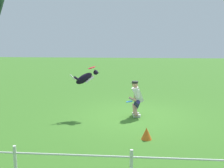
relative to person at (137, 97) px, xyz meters
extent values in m
plane|color=#397024|center=(0.11, 0.06, -0.70)|extent=(60.00, 60.00, 0.00)
cube|color=silver|center=(0.03, -0.14, -0.65)|extent=(0.26, 0.10, 0.10)
cylinder|color=tan|center=(0.08, -0.13, -0.46)|extent=(0.17, 0.32, 0.37)
cylinder|color=navy|center=(0.02, -0.12, -0.23)|extent=(0.22, 0.42, 0.37)
cube|color=silver|center=(-0.02, 0.14, -0.65)|extent=(0.26, 0.10, 0.10)
cylinder|color=tan|center=(0.03, 0.15, -0.46)|extent=(0.17, 0.32, 0.37)
cylinder|color=navy|center=(-0.03, 0.12, -0.23)|extent=(0.22, 0.42, 0.37)
cube|color=white|center=(-0.04, -0.01, 0.11)|extent=(0.46, 0.41, 0.58)
cylinder|color=white|center=(0.02, -0.20, 0.17)|extent=(0.11, 0.15, 0.29)
cylinder|color=white|center=(-0.05, 0.19, 0.17)|extent=(0.11, 0.15, 0.29)
cylinder|color=tan|center=(0.14, 0.25, -0.01)|extent=(0.30, 0.13, 0.19)
cylinder|color=tan|center=(0.06, -0.21, 0.01)|extent=(0.11, 0.16, 0.27)
sphere|color=tan|center=(0.06, 0.01, 0.47)|extent=(0.21, 0.21, 0.21)
cylinder|color=#232826|center=(0.06, 0.01, 0.56)|extent=(0.22, 0.22, 0.07)
cylinder|color=#232826|center=(0.16, 0.03, 0.53)|extent=(0.12, 0.12, 0.02)
ellipsoid|color=black|center=(1.89, 0.10, 0.68)|extent=(0.75, 0.48, 0.56)
ellipsoid|color=white|center=(1.72, 0.04, 0.66)|extent=(0.13, 0.19, 0.16)
sphere|color=black|center=(1.49, -0.04, 0.89)|extent=(0.17, 0.17, 0.17)
cone|color=black|center=(1.40, -0.07, 0.87)|extent=(0.11, 0.11, 0.09)
cone|color=black|center=(1.49, 0.02, 0.96)|extent=(0.06, 0.06, 0.07)
cone|color=black|center=(1.52, -0.08, 0.96)|extent=(0.06, 0.06, 0.07)
cylinder|color=white|center=(1.68, 0.11, 0.64)|extent=(0.34, 0.17, 0.26)
cylinder|color=white|center=(1.73, -0.04, 0.64)|extent=(0.34, 0.17, 0.26)
cylinder|color=black|center=(2.05, 0.24, 0.64)|extent=(0.34, 0.17, 0.26)
cylinder|color=black|center=(2.10, 0.08, 0.64)|extent=(0.34, 0.17, 0.26)
cylinder|color=white|center=(2.27, 0.23, 0.73)|extent=(0.20, 0.11, 0.23)
cylinder|color=red|center=(1.63, -0.03, 1.06)|extent=(0.37, 0.38, 0.13)
cylinder|color=#2983EF|center=(0.25, 0.29, -0.09)|extent=(0.32, 0.31, 0.08)
cylinder|color=white|center=(0.11, 5.23, 0.07)|extent=(12.60, 0.04, 0.04)
cone|color=orange|center=(-0.28, 2.31, -0.53)|extent=(0.31, 0.31, 0.34)
camera|label=1|loc=(0.07, 9.74, 2.12)|focal=44.16mm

